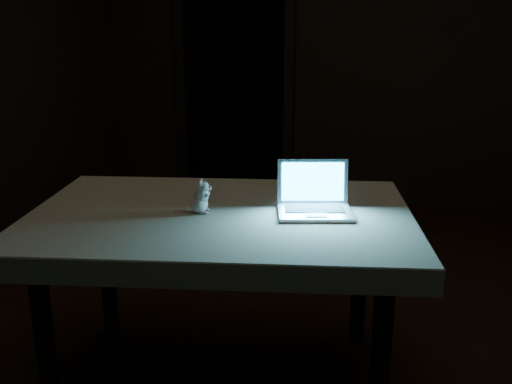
% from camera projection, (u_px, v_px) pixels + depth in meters
% --- Properties ---
extents(floor, '(5.00, 5.00, 0.00)m').
position_uv_depth(floor, '(274.00, 358.00, 2.51)').
color(floor, black).
rests_on(floor, ground).
extents(back_wall, '(4.50, 0.04, 2.60)m').
position_uv_depth(back_wall, '(367.00, 39.00, 4.42)').
color(back_wall, black).
rests_on(back_wall, ground).
extents(doorway, '(1.06, 0.36, 2.13)m').
position_uv_depth(doorway, '(234.00, 67.00, 4.81)').
color(doorway, black).
rests_on(doorway, back_wall).
extents(table, '(1.52, 1.17, 0.72)m').
position_uv_depth(table, '(222.00, 299.00, 2.27)').
color(table, black).
rests_on(table, floor).
extents(tablecloth, '(1.64, 1.29, 0.09)m').
position_uv_depth(tablecloth, '(225.00, 224.00, 2.16)').
color(tablecloth, beige).
rests_on(tablecloth, table).
extents(laptop, '(0.33, 0.31, 0.19)m').
position_uv_depth(laptop, '(315.00, 191.00, 2.10)').
color(laptop, silver).
rests_on(laptop, tablecloth).
extents(plush_mouse, '(0.10, 0.10, 0.13)m').
position_uv_depth(plush_mouse, '(199.00, 196.00, 2.13)').
color(plush_mouse, silver).
rests_on(plush_mouse, tablecloth).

